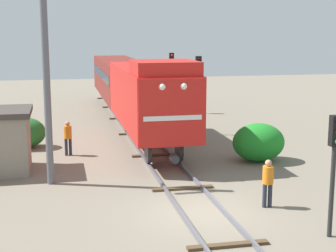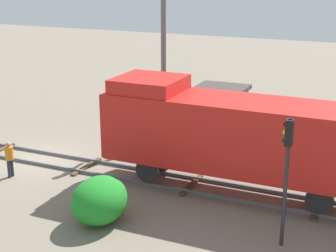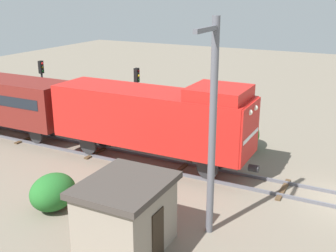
{
  "view_description": "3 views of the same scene",
  "coord_description": "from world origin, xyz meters",
  "px_view_note": "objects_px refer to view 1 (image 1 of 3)",
  "views": [
    {
      "loc": [
        -4.56,
        -15.84,
        6.1
      ],
      "look_at": [
        0.84,
        9.38,
        1.24
      ],
      "focal_mm": 55.0,
      "sensor_mm": 36.0,
      "label": 1
    },
    {
      "loc": [
        19.61,
        15.8,
        9.34
      ],
      "look_at": [
        -0.97,
        6.64,
        2.33
      ],
      "focal_mm": 55.0,
      "sensor_mm": 36.0,
      "label": 2
    },
    {
      "loc": [
        -18.9,
        -0.67,
        9.22
      ],
      "look_at": [
        0.36,
        9.17,
        2.22
      ],
      "focal_mm": 45.0,
      "sensor_mm": 36.0,
      "label": 3
    }
  ],
  "objects_px": {
    "traffic_signal_near": "(334,153)",
    "catenary_mast": "(45,73)",
    "passenger_car_leading": "(119,77)",
    "locomotive": "(150,96)",
    "traffic_signal_far": "(172,71)",
    "traffic_signal_mid": "(198,81)",
    "worker_near_track": "(268,180)",
    "worker_by_signal": "(68,136)"
  },
  "relations": [
    {
      "from": "passenger_car_leading",
      "to": "traffic_signal_far",
      "type": "height_order",
      "value": "traffic_signal_far"
    },
    {
      "from": "traffic_signal_near",
      "to": "traffic_signal_mid",
      "type": "xyz_separation_m",
      "value": [
        0.2,
        15.59,
        0.59
      ]
    },
    {
      "from": "traffic_signal_mid",
      "to": "traffic_signal_near",
      "type": "bearing_deg",
      "value": -90.73
    },
    {
      "from": "passenger_car_leading",
      "to": "traffic_signal_far",
      "type": "relative_size",
      "value": 3.17
    },
    {
      "from": "traffic_signal_near",
      "to": "worker_near_track",
      "type": "bearing_deg",
      "value": 105.76
    },
    {
      "from": "locomotive",
      "to": "worker_near_track",
      "type": "relative_size",
      "value": 6.82
    },
    {
      "from": "passenger_car_leading",
      "to": "worker_near_track",
      "type": "height_order",
      "value": "passenger_car_leading"
    },
    {
      "from": "traffic_signal_mid",
      "to": "worker_near_track",
      "type": "relative_size",
      "value": 2.7
    },
    {
      "from": "traffic_signal_near",
      "to": "traffic_signal_mid",
      "type": "distance_m",
      "value": 15.6
    },
    {
      "from": "traffic_signal_mid",
      "to": "worker_near_track",
      "type": "distance_m",
      "value": 12.98
    },
    {
      "from": "locomotive",
      "to": "traffic_signal_near",
      "type": "relative_size",
      "value": 3.15
    },
    {
      "from": "passenger_car_leading",
      "to": "traffic_signal_mid",
      "type": "xyz_separation_m",
      "value": [
        3.4,
        -10.27,
        0.64
      ]
    },
    {
      "from": "traffic_signal_mid",
      "to": "catenary_mast",
      "type": "distance_m",
      "value": 11.95
    },
    {
      "from": "passenger_car_leading",
      "to": "worker_by_signal",
      "type": "height_order",
      "value": "passenger_car_leading"
    },
    {
      "from": "traffic_signal_far",
      "to": "worker_near_track",
      "type": "distance_m",
      "value": 21.0
    },
    {
      "from": "passenger_car_leading",
      "to": "worker_near_track",
      "type": "relative_size",
      "value": 8.24
    },
    {
      "from": "traffic_signal_far",
      "to": "worker_near_track",
      "type": "height_order",
      "value": "traffic_signal_far"
    },
    {
      "from": "traffic_signal_near",
      "to": "catenary_mast",
      "type": "xyz_separation_m",
      "value": [
        -8.26,
        7.25,
        1.87
      ]
    },
    {
      "from": "traffic_signal_far",
      "to": "locomotive",
      "type": "bearing_deg",
      "value": -107.86
    },
    {
      "from": "traffic_signal_far",
      "to": "traffic_signal_near",
      "type": "bearing_deg",
      "value": -90.97
    },
    {
      "from": "passenger_car_leading",
      "to": "traffic_signal_mid",
      "type": "relative_size",
      "value": 3.05
    },
    {
      "from": "worker_by_signal",
      "to": "locomotive",
      "type": "bearing_deg",
      "value": 173.66
    },
    {
      "from": "passenger_car_leading",
      "to": "locomotive",
      "type": "bearing_deg",
      "value": -90.0
    },
    {
      "from": "worker_by_signal",
      "to": "catenary_mast",
      "type": "height_order",
      "value": "catenary_mast"
    },
    {
      "from": "traffic_signal_near",
      "to": "catenary_mast",
      "type": "relative_size",
      "value": 0.44
    },
    {
      "from": "passenger_car_leading",
      "to": "catenary_mast",
      "type": "distance_m",
      "value": 19.38
    },
    {
      "from": "locomotive",
      "to": "worker_near_track",
      "type": "xyz_separation_m",
      "value": [
        2.4,
        -9.69,
        -1.78
      ]
    },
    {
      "from": "locomotive",
      "to": "catenary_mast",
      "type": "bearing_deg",
      "value": -133.81
    },
    {
      "from": "traffic_signal_mid",
      "to": "traffic_signal_far",
      "type": "bearing_deg",
      "value": 88.59
    },
    {
      "from": "worker_near_track",
      "to": "catenary_mast",
      "type": "height_order",
      "value": "catenary_mast"
    },
    {
      "from": "traffic_signal_near",
      "to": "worker_by_signal",
      "type": "xyz_separation_m",
      "value": [
        -7.4,
        11.91,
        -1.58
      ]
    },
    {
      "from": "traffic_signal_far",
      "to": "worker_by_signal",
      "type": "height_order",
      "value": "traffic_signal_far"
    },
    {
      "from": "traffic_signal_mid",
      "to": "worker_by_signal",
      "type": "distance_m",
      "value": 8.72
    },
    {
      "from": "worker_near_track",
      "to": "catenary_mast",
      "type": "bearing_deg",
      "value": -132.16
    },
    {
      "from": "traffic_signal_mid",
      "to": "catenary_mast",
      "type": "relative_size",
      "value": 0.55
    },
    {
      "from": "traffic_signal_far",
      "to": "worker_near_track",
      "type": "bearing_deg",
      "value": -93.29
    },
    {
      "from": "traffic_signal_far",
      "to": "worker_by_signal",
      "type": "xyz_separation_m",
      "value": [
        -7.8,
        -11.79,
        -2.07
      ]
    },
    {
      "from": "traffic_signal_mid",
      "to": "traffic_signal_far",
      "type": "distance_m",
      "value": 8.11
    },
    {
      "from": "traffic_signal_near",
      "to": "traffic_signal_far",
      "type": "height_order",
      "value": "traffic_signal_far"
    },
    {
      "from": "traffic_signal_near",
      "to": "traffic_signal_mid",
      "type": "relative_size",
      "value": 0.8
    },
    {
      "from": "locomotive",
      "to": "traffic_signal_far",
      "type": "xyz_separation_m",
      "value": [
        3.6,
        11.17,
        0.29
      ]
    },
    {
      "from": "locomotive",
      "to": "worker_by_signal",
      "type": "relative_size",
      "value": 6.82
    }
  ]
}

